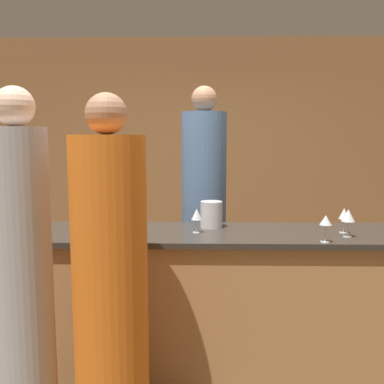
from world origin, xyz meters
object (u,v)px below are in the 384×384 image
object	(u,v)px
ice_bucket	(211,214)
bartender	(204,220)
wine_bottle_0	(113,214)
guest_1	(23,285)
guest_0	(111,290)

from	to	relation	value
ice_bucket	bartender	bearing A→B (deg)	95.03
bartender	wine_bottle_0	distance (m)	0.93
bartender	guest_1	xyz separation A→B (m)	(-0.91, -1.41, -0.07)
bartender	wine_bottle_0	world-z (taller)	bartender
bartender	guest_0	size ratio (longest dim) A/B	1.11
guest_1	wine_bottle_0	world-z (taller)	guest_1
guest_0	ice_bucket	bearing A→B (deg)	57.31
wine_bottle_0	bartender	bearing A→B (deg)	48.56
guest_0	ice_bucket	world-z (taller)	guest_0
guest_0	wine_bottle_0	world-z (taller)	guest_0
guest_1	ice_bucket	size ratio (longest dim) A/B	10.23
ice_bucket	guest_0	bearing A→B (deg)	-122.69
guest_1	wine_bottle_0	xyz separation A→B (m)	(0.31, 0.72, 0.23)
guest_0	guest_1	bearing A→B (deg)	-176.33
bartender	guest_1	size ratio (longest dim) A/B	1.09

